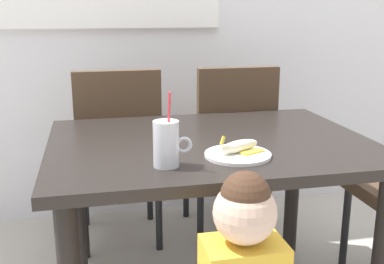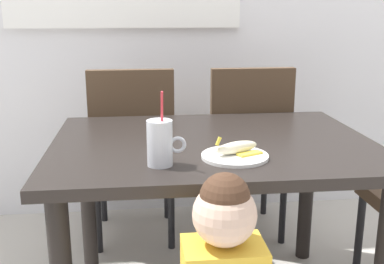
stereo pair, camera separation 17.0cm
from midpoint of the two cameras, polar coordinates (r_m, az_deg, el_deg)
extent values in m
cube|color=black|center=(1.82, -0.46, -1.59)|extent=(1.24, 0.92, 0.04)
cylinder|color=black|center=(2.28, -15.99, -8.73)|extent=(0.07, 0.07, 0.71)
cylinder|color=black|center=(2.44, 10.18, -6.76)|extent=(0.07, 0.07, 0.71)
cube|color=#4C3826|center=(2.57, -10.88, -3.43)|extent=(0.44, 0.44, 0.06)
cube|color=#4C3826|center=(2.31, -11.05, 1.43)|extent=(0.42, 0.05, 0.48)
cylinder|color=black|center=(2.84, -6.91, -6.64)|extent=(0.04, 0.04, 0.42)
cylinder|color=black|center=(2.83, -14.64, -7.08)|extent=(0.04, 0.04, 0.42)
cylinder|color=black|center=(2.49, -6.04, -9.78)|extent=(0.04, 0.04, 0.42)
cylinder|color=black|center=(2.49, -14.92, -10.28)|extent=(0.04, 0.04, 0.42)
cube|color=#4C3826|center=(2.64, 2.28, -2.68)|extent=(0.44, 0.44, 0.06)
cube|color=#4C3826|center=(2.39, 3.56, 2.12)|extent=(0.42, 0.05, 0.48)
cylinder|color=black|center=(2.94, 4.90, -5.81)|extent=(0.04, 0.04, 0.42)
cylinder|color=black|center=(2.86, -2.44, -6.40)|extent=(0.04, 0.04, 0.42)
cylinder|color=black|center=(2.61, 7.38, -8.65)|extent=(0.04, 0.04, 0.42)
cylinder|color=black|center=(2.51, -0.92, -9.46)|extent=(0.04, 0.04, 0.42)
cylinder|color=black|center=(2.41, 16.24, -11.23)|extent=(0.04, 0.04, 0.42)
sphere|color=beige|center=(1.24, 2.52, -9.87)|extent=(0.17, 0.17, 0.17)
sphere|color=#472D1E|center=(1.22, 2.55, -7.87)|extent=(0.13, 0.13, 0.13)
cylinder|color=silver|center=(1.50, -6.42, -1.49)|extent=(0.08, 0.08, 0.15)
cylinder|color=white|center=(1.51, -6.39, -2.58)|extent=(0.07, 0.07, 0.08)
torus|color=silver|center=(1.51, -4.22, -1.64)|extent=(0.06, 0.01, 0.06)
cylinder|color=#E5333F|center=(1.48, -6.16, 0.97)|extent=(0.01, 0.07, 0.21)
cylinder|color=white|center=(1.61, 2.61, -2.83)|extent=(0.23, 0.23, 0.01)
ellipsoid|color=#F4EAC6|center=(1.62, 2.77, -1.78)|extent=(0.17, 0.11, 0.04)
cube|color=yellow|center=(1.62, 4.37, -2.46)|extent=(0.10, 0.07, 0.01)
cube|color=yellow|center=(1.66, 2.48, -1.93)|extent=(0.10, 0.07, 0.01)
cylinder|color=yellow|center=(1.57, 0.65, -1.08)|extent=(0.03, 0.02, 0.03)
camera|label=1|loc=(0.08, -92.86, -0.75)|focal=43.79mm
camera|label=2|loc=(0.08, 87.14, 0.75)|focal=43.79mm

